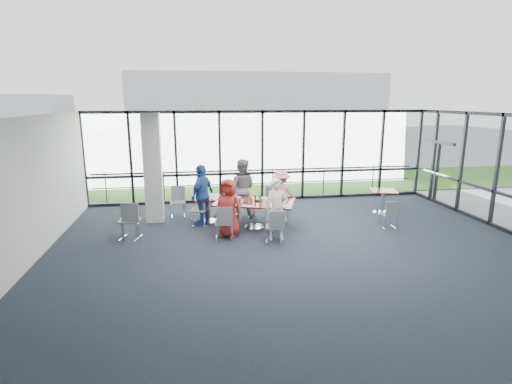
{
  "coord_description": "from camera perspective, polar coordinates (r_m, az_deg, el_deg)",
  "views": [
    {
      "loc": [
        -2.46,
        -8.83,
        3.53
      ],
      "look_at": [
        -0.78,
        1.58,
        1.1
      ],
      "focal_mm": 28.0,
      "sensor_mm": 36.0,
      "label": 1
    }
  ],
  "objects": [
    {
      "name": "hangar_main",
      "position": [
        41.35,
        -0.19,
        12.23
      ],
      "size": [
        24.0,
        10.0,
        6.0
      ],
      "primitive_type": "cube",
      "color": "silver",
      "rests_on": "ground"
    },
    {
      "name": "menu_b",
      "position": [
        10.76,
        4.13,
        -2.03
      ],
      "size": [
        0.37,
        0.32,
        0.0
      ],
      "primitive_type": "cube",
      "rotation": [
        0.0,
        0.0,
        -0.36
      ],
      "color": "white",
      "rests_on": "main_table"
    },
    {
      "name": "hangar_aux",
      "position": [
        40.01,
        -32.45,
        8.79
      ],
      "size": [
        10.0,
        6.0,
        4.0
      ],
      "primitive_type": "cube",
      "color": "silver",
      "rests_on": "ground"
    },
    {
      "name": "apron",
      "position": [
        19.32,
        -1.71,
        2.37
      ],
      "size": [
        80.0,
        70.0,
        0.02
      ],
      "primitive_type": "cube",
      "color": "gray",
      "rests_on": "ground"
    },
    {
      "name": "main_table",
      "position": [
        11.22,
        -0.24,
        -1.92
      ],
      "size": [
        2.45,
        1.85,
        0.75
      ],
      "rotation": [
        0.0,
        0.0,
        -0.33
      ],
      "color": "#3C0E0B",
      "rests_on": "ground"
    },
    {
      "name": "side_table_right",
      "position": [
        13.29,
        17.7,
        -0.31
      ],
      "size": [
        0.95,
        0.95,
        0.75
      ],
      "rotation": [
        0.0,
        0.0,
        -0.27
      ],
      "color": "#3C0E0B",
      "rests_on": "ground"
    },
    {
      "name": "chair_spare_la",
      "position": [
        10.84,
        -17.65,
        -3.92
      ],
      "size": [
        0.59,
        0.59,
        0.99
      ],
      "primitive_type": null,
      "rotation": [
        0.0,
        0.0,
        -0.26
      ],
      "color": "slate",
      "rests_on": "ground"
    },
    {
      "name": "curtain_wall_back",
      "position": [
        14.18,
        0.9,
        5.15
      ],
      "size": [
        12.0,
        0.1,
        3.2
      ],
      "primitive_type": "cube",
      "color": "white",
      "rests_on": "ground"
    },
    {
      "name": "condiment_caddy",
      "position": [
        11.25,
        0.17,
        -1.23
      ],
      "size": [
        0.1,
        0.07,
        0.04
      ],
      "primitive_type": "cube",
      "color": "black",
      "rests_on": "main_table"
    },
    {
      "name": "diner_near_right",
      "position": [
        10.23,
        2.99,
        -2.49
      ],
      "size": [
        0.63,
        0.48,
        1.61
      ],
      "primitive_type": "imported",
      "rotation": [
        0.0,
        0.0,
        -0.09
      ],
      "color": "white",
      "rests_on": "ground"
    },
    {
      "name": "plate_nr",
      "position": [
        10.69,
        2.5,
        -2.08
      ],
      "size": [
        0.26,
        0.26,
        0.01
      ],
      "primitive_type": "cylinder",
      "color": "white",
      "rests_on": "main_table"
    },
    {
      "name": "ketchup_bottle",
      "position": [
        11.26,
        -0.12,
        -0.85
      ],
      "size": [
        0.06,
        0.06,
        0.18
      ],
      "primitive_type": "cylinder",
      "color": "#A62000",
      "rests_on": "main_table"
    },
    {
      "name": "menu_a",
      "position": [
        10.76,
        -1.24,
        -2.0
      ],
      "size": [
        0.34,
        0.31,
        0.0
      ],
      "primitive_type": "cube",
      "rotation": [
        0.0,
        0.0,
        -0.49
      ],
      "color": "white",
      "rests_on": "main_table"
    },
    {
      "name": "floor",
      "position": [
        9.83,
        6.01,
        -8.21
      ],
      "size": [
        12.0,
        10.0,
        0.02
      ],
      "primitive_type": "cube",
      "color": "#1E232E",
      "rests_on": "ground"
    },
    {
      "name": "diner_end",
      "position": [
        11.54,
        -7.67,
        -0.41
      ],
      "size": [
        1.04,
        1.18,
        1.77
      ],
      "primitive_type": "imported",
      "rotation": [
        0.0,
        0.0,
        -2.15
      ],
      "color": "#264F9C",
      "rests_on": "ground"
    },
    {
      "name": "wall_front",
      "position": [
        4.95,
        21.95,
        -10.99
      ],
      "size": [
        12.0,
        0.1,
        3.2
      ],
      "primitive_type": "cube",
      "color": "silver",
      "rests_on": "ground"
    },
    {
      "name": "chair_spare_lb",
      "position": [
        12.55,
        -11.12,
        -1.47
      ],
      "size": [
        0.49,
        0.49,
        0.91
      ],
      "primitive_type": null,
      "rotation": [
        0.0,
        0.0,
        3.24
      ],
      "color": "slate",
      "rests_on": "ground"
    },
    {
      "name": "tumbler_a",
      "position": [
        11.03,
        -2.0,
        -1.27
      ],
      "size": [
        0.07,
        0.07,
        0.14
      ],
      "primitive_type": "cylinder",
      "color": "white",
      "rests_on": "main_table"
    },
    {
      "name": "structural_column",
      "position": [
        12.05,
        -14.51,
        3.33
      ],
      "size": [
        0.5,
        0.5,
        3.2
      ],
      "primitive_type": "cube",
      "color": "silver",
      "rests_on": "ground"
    },
    {
      "name": "exit_door",
      "position": [
        15.36,
        24.41,
        2.51
      ],
      "size": [
        0.12,
        1.6,
        2.1
      ],
      "primitive_type": "cube",
      "color": "black",
      "rests_on": "ground"
    },
    {
      "name": "plate_fl",
      "position": [
        11.68,
        -2.76,
        -0.78
      ],
      "size": [
        0.24,
        0.24,
        0.01
      ],
      "primitive_type": "cylinder",
      "color": "white",
      "rests_on": "main_table"
    },
    {
      "name": "plate_nl",
      "position": [
        10.89,
        -3.43,
        -1.81
      ],
      "size": [
        0.27,
        0.27,
        0.01
      ],
      "primitive_type": "cylinder",
      "color": "white",
      "rests_on": "main_table"
    },
    {
      "name": "chair_main_nr",
      "position": [
        10.07,
        2.58,
        -4.97
      ],
      "size": [
        0.49,
        0.49,
        0.86
      ],
      "primitive_type": null,
      "rotation": [
        0.0,
        0.0,
        -0.19
      ],
      "color": "slate",
      "rests_on": "ground"
    },
    {
      "name": "green_bottle",
      "position": [
        11.24,
        0.59,
        -0.82
      ],
      "size": [
        0.05,
        0.05,
        0.2
      ],
      "primitive_type": "cylinder",
      "color": "#216B39",
      "rests_on": "main_table"
    },
    {
      "name": "diner_far_left",
      "position": [
        12.23,
        -2.07,
        0.54
      ],
      "size": [
        1.0,
        0.79,
        1.8
      ],
      "primitive_type": "imported",
      "rotation": [
        0.0,
        0.0,
        2.83
      ],
      "color": "slate",
      "rests_on": "ground"
    },
    {
      "name": "tumbler_c",
      "position": [
        11.47,
        0.62,
        -0.68
      ],
      "size": [
        0.07,
        0.07,
        0.15
      ],
      "primitive_type": "cylinder",
      "color": "white",
      "rests_on": "main_table"
    },
    {
      "name": "menu_c",
      "position": [
        11.65,
        0.89,
        -0.83
      ],
      "size": [
        0.37,
        0.31,
        0.0
      ],
      "primitive_type": "cube",
      "rotation": [
        0.0,
        0.0,
        0.36
      ],
      "color": "white",
      "rests_on": "main_table"
    },
    {
      "name": "grass_strip",
      "position": [
        17.37,
        -0.85,
        1.28
      ],
      "size": [
        80.0,
        5.0,
        0.01
      ],
      "primitive_type": "cube",
      "color": "#235819",
      "rests_on": "ground"
    },
    {
      "name": "chair_main_nl",
      "position": [
        10.38,
        -4.68,
        -4.39
      ],
      "size": [
        0.47,
        0.47,
        0.89
      ],
      "primitive_type": null,
      "rotation": [
        0.0,
        0.0,
        -0.08
      ],
      "color": "slate",
      "rests_on": "ground"
    },
    {
      "name": "chair_main_end",
      "position": [
        11.61,
        -8.16,
        -2.59
      ],
      "size": [
        0.53,
        0.53,
        0.89
      ],
      "primitive_type": null,
      "rotation": [
        0.0,
        0.0,
        -1.83
      ],
      "color": "slate",
      "rests_on": "ground"
    },
    {
      "name": "diner_near_left",
      "position": [
        10.47,
        -3.93,
        -2.3
      ],
      "size": [
        0.9,
        0.8,
        1.55
      ],
      "primitive_type": "imported",
      "rotation": [
        0.0,
        0.0,
        -0.5
      ],
      "color": "#AA2824",
      "rests_on": "ground"
    },
    {
      "name": "chair_spare_r",
      "position": [
        11.85,
        18.42,
        -3.04
      ],
      "size": [
        0.39,
        0.39,
        0.79
      ],
      "primitive_type": null,
      "rotation": [
        0.0,
        0.0,
        -0.01
      ],
      "color": "slate",
      "rests_on": "ground"
    },
    {
      "name": "guard_rail",
      "position": [
        14.95,
        0.48,
        1.28
      ],
      "size": [
        12.0,
        0.06,
        0.06
      ],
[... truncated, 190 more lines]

